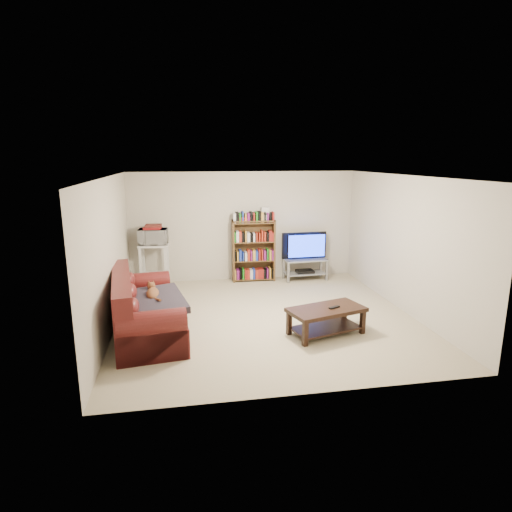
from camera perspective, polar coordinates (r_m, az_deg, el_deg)
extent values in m
plane|color=#BDB08D|center=(7.46, 1.31, -8.16)|extent=(5.00, 5.00, 0.00)
plane|color=white|center=(6.97, 1.41, 10.58)|extent=(5.00, 5.00, 0.00)
plane|color=beige|center=(9.54, -1.62, 3.99)|extent=(5.00, 0.00, 5.00)
plane|color=beige|center=(4.78, 7.31, -5.33)|extent=(5.00, 0.00, 5.00)
plane|color=beige|center=(7.07, -18.92, 0.10)|extent=(0.00, 5.00, 5.00)
plane|color=beige|center=(7.99, 19.22, 1.50)|extent=(0.00, 5.00, 5.00)
cube|color=#561716|center=(6.98, -14.23, -8.23)|extent=(1.26, 2.35, 0.43)
cube|color=#561716|center=(6.88, -17.32, -6.30)|extent=(0.55, 2.26, 0.94)
cube|color=#561716|center=(6.03, -13.62, -11.05)|extent=(0.94, 0.36, 0.55)
cube|color=#561716|center=(7.90, -14.73, -5.27)|extent=(0.94, 0.36, 0.55)
cube|color=#2B2630|center=(6.72, -13.45, -5.89)|extent=(1.09, 1.28, 0.19)
cube|color=black|center=(6.74, 9.37, -7.09)|extent=(1.29, 0.89, 0.06)
cube|color=black|center=(6.85, 9.28, -9.42)|extent=(1.16, 0.80, 0.03)
cube|color=black|center=(6.37, 6.58, -10.31)|extent=(0.09, 0.09, 0.37)
cube|color=black|center=(6.95, 14.03, -8.57)|extent=(0.09, 0.09, 0.37)
cube|color=black|center=(6.73, 4.43, -8.93)|extent=(0.09, 0.09, 0.37)
cube|color=black|center=(7.29, 11.67, -7.42)|extent=(0.09, 0.09, 0.37)
cube|color=black|center=(6.75, 10.39, -6.74)|extent=(0.20, 0.13, 0.02)
cube|color=#999EA3|center=(9.64, 6.57, -0.48)|extent=(0.97, 0.46, 0.03)
cube|color=#999EA3|center=(9.71, 6.52, -2.27)|extent=(0.92, 0.44, 0.02)
cube|color=gray|center=(9.39, 4.31, -2.20)|extent=(0.05, 0.05, 0.48)
cube|color=gray|center=(9.67, 9.39, -1.88)|extent=(0.05, 0.05, 0.48)
cube|color=gray|center=(9.73, 3.70, -1.64)|extent=(0.05, 0.05, 0.48)
cube|color=gray|center=(10.01, 8.62, -1.35)|extent=(0.05, 0.05, 0.48)
imported|color=black|center=(9.57, 6.62, 1.33)|extent=(1.03, 0.17, 0.59)
cube|color=black|center=(9.70, 6.53, -2.04)|extent=(0.39, 0.28, 0.06)
cube|color=#4E361B|center=(9.42, -3.06, 0.65)|extent=(0.05, 0.29, 1.36)
cube|color=#4E361B|center=(9.54, 2.36, 0.81)|extent=(0.05, 0.29, 1.36)
cube|color=#4E361B|center=(9.35, -0.34, 4.73)|extent=(0.95, 0.33, 0.03)
cube|color=maroon|center=(9.32, -1.62, 5.01)|extent=(0.28, 0.22, 0.07)
cube|color=silver|center=(9.12, -13.51, 1.42)|extent=(0.62, 0.48, 0.04)
cube|color=silver|center=(9.26, -13.31, -2.33)|extent=(0.56, 0.43, 0.03)
cube|color=silver|center=(9.10, -15.09, -1.73)|extent=(0.05, 0.05, 0.90)
cube|color=silver|center=(9.02, -11.93, -1.69)|extent=(0.05, 0.05, 0.90)
cube|color=silver|center=(9.43, -14.72, -1.20)|extent=(0.05, 0.05, 0.90)
cube|color=silver|center=(9.36, -11.67, -1.15)|extent=(0.05, 0.05, 0.90)
imported|color=silver|center=(9.09, -13.57, 2.53)|extent=(0.61, 0.44, 0.32)
cube|color=maroon|center=(9.06, -13.63, 3.68)|extent=(0.37, 0.33, 0.05)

